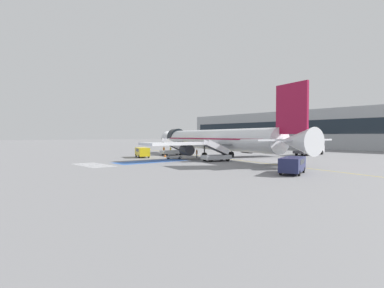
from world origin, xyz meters
TOP-DOWN VIEW (x-y plane):
  - ground_plane at (0.00, 0.00)m, footprint 600.00×600.00m
  - apron_leadline_yellow at (1.06, 0.28)m, footprint 77.86×18.50m
  - apron_stand_patch_blue at (1.06, -14.35)m, footprint 4.71×12.80m
  - apron_walkway_bar_0 at (-3.14, -24.11)m, footprint 0.44×3.60m
  - apron_walkway_bar_1 at (-1.94, -24.11)m, footprint 0.44×3.60m
  - apron_walkway_bar_2 at (-0.74, -24.11)m, footprint 0.44×3.60m
  - apron_walkway_bar_3 at (0.46, -24.11)m, footprint 0.44×3.60m
  - apron_walkway_bar_4 at (1.66, -24.11)m, footprint 0.44×3.60m
  - apron_walkway_bar_5 at (2.86, -24.11)m, footprint 0.44×3.60m
  - apron_walkway_bar_6 at (4.06, -24.11)m, footprint 0.44×3.60m
  - airliner at (1.66, 0.14)m, footprint 45.99×31.71m
  - boarding_stairs_forward at (-9.61, -1.88)m, footprint 3.24×5.53m
  - boarding_stairs_aft at (7.89, -5.99)m, footprint 3.24×5.53m
  - fuel_tanker at (10.21, 21.21)m, footprint 2.86×10.29m
  - service_van_0 at (24.99, -11.59)m, footprint 3.72×5.60m
  - service_van_1 at (-7.99, -10.49)m, footprint 5.14×3.49m
  - baggage_cart at (-1.04, -7.97)m, footprint 2.94×2.84m
  - ground_crew_0 at (-13.59, 0.81)m, footprint 0.41×0.49m
  - ground_crew_1 at (-13.83, -0.97)m, footprint 0.42×0.49m
  - ground_crew_2 at (-0.05, -3.20)m, footprint 0.49×0.43m
  - traffic_cone_0 at (-6.31, -6.16)m, footprint 0.49×0.49m
  - terminal_building at (-2.29, 57.57)m, footprint 114.81×12.10m

SIDE VIEW (x-z plane):
  - ground_plane at x=0.00m, z-range 0.00..0.00m
  - apron_leadline_yellow at x=1.06m, z-range 0.00..0.01m
  - apron_stand_patch_blue at x=1.06m, z-range 0.00..0.01m
  - apron_walkway_bar_0 at x=-3.14m, z-range 0.00..0.01m
  - apron_walkway_bar_1 at x=-1.94m, z-range 0.00..0.01m
  - apron_walkway_bar_2 at x=-0.74m, z-range 0.00..0.01m
  - apron_walkway_bar_3 at x=0.46m, z-range 0.00..0.01m
  - apron_walkway_bar_4 at x=1.66m, z-range 0.00..0.01m
  - apron_walkway_bar_5 at x=2.86m, z-range 0.00..0.01m
  - apron_walkway_bar_6 at x=4.06m, z-range 0.00..0.01m
  - baggage_cart at x=-1.04m, z-range -0.18..0.69m
  - traffic_cone_0 at x=-6.31m, z-range 0.00..0.55m
  - ground_crew_2 at x=-0.05m, z-range 0.12..1.73m
  - boarding_stairs_aft at x=7.89m, z-range -0.88..2.77m
  - ground_crew_0 at x=-13.59m, z-range 0.12..1.80m
  - boarding_stairs_forward at x=-9.61m, z-range -0.94..2.87m
  - ground_crew_1 at x=-13.83m, z-range 0.14..1.90m
  - service_van_0 at x=24.99m, z-range 0.20..2.06m
  - service_van_1 at x=-7.99m, z-range 0.20..2.13m
  - fuel_tanker at x=10.21m, z-range 0.02..3.55m
  - airliner at x=1.66m, z-range -2.26..9.29m
  - terminal_building at x=-2.29m, z-range 0.00..12.92m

